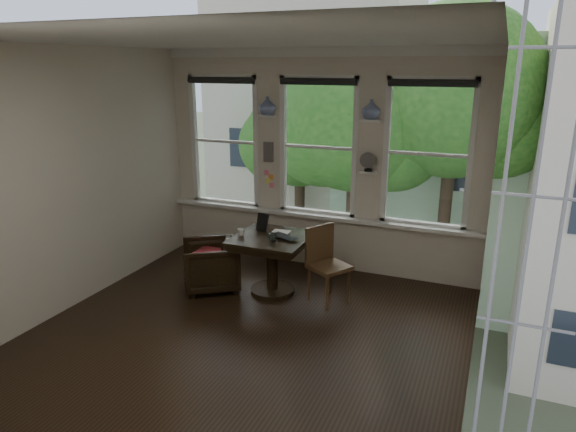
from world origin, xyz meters
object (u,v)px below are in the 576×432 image
at_px(table, 272,265).
at_px(side_chair_right, 329,266).
at_px(mug, 241,232).
at_px(laptop, 281,238).
at_px(armchair_left, 211,265).

distance_m(table, side_chair_right, 0.74).
bearing_deg(mug, side_chair_right, 7.16).
height_order(side_chair_right, laptop, side_chair_right).
distance_m(table, armchair_left, 0.80).
bearing_deg(side_chair_right, laptop, 129.56).
relative_size(table, armchair_left, 1.29).
relative_size(side_chair_right, mug, 10.31).
bearing_deg(armchair_left, laptop, 64.23).
distance_m(table, mug, 0.57).
distance_m(armchair_left, mug, 0.63).
relative_size(table, laptop, 2.46).
relative_size(side_chair_right, laptop, 2.52).
distance_m(laptop, mug, 0.52).
height_order(table, laptop, laptop).
height_order(table, side_chair_right, side_chair_right).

